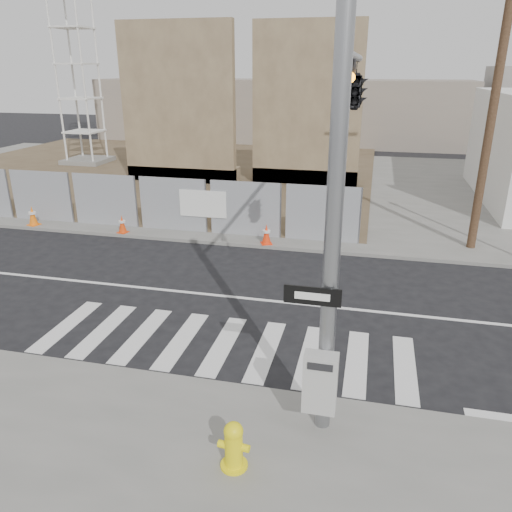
% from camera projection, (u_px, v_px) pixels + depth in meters
% --- Properties ---
extents(ground, '(100.00, 100.00, 0.00)m').
position_uv_depth(ground, '(249.00, 299.00, 13.63)').
color(ground, black).
rests_on(ground, ground).
extents(sidewalk_far, '(50.00, 20.00, 0.12)m').
position_uv_depth(sidewalk_far, '(313.00, 186.00, 26.35)').
color(sidewalk_far, slate).
rests_on(sidewalk_far, ground).
extents(signal_pole, '(0.96, 5.87, 7.00)m').
position_uv_depth(signal_pole, '(349.00, 131.00, 9.54)').
color(signal_pole, gray).
rests_on(signal_pole, sidewalk_near).
extents(chain_link_fence, '(24.60, 0.04, 2.00)m').
position_uv_depth(chain_link_fence, '(37.00, 196.00, 19.93)').
color(chain_link_fence, gray).
rests_on(chain_link_fence, sidewalk_far).
extents(concrete_wall_left, '(6.00, 1.30, 8.00)m').
position_uv_depth(concrete_wall_left, '(179.00, 120.00, 25.84)').
color(concrete_wall_left, brown).
rests_on(concrete_wall_left, sidewalk_far).
extents(concrete_wall_right, '(5.50, 1.30, 8.00)m').
position_uv_depth(concrete_wall_right, '(306.00, 121.00, 25.36)').
color(concrete_wall_right, brown).
rests_on(concrete_wall_right, sidewalk_far).
extents(crane_tower, '(2.60, 2.60, 18.15)m').
position_uv_depth(crane_tower, '(70.00, 11.00, 29.12)').
color(crane_tower, slate).
rests_on(crane_tower, sidewalk_far).
extents(utility_pole_right, '(1.60, 0.28, 10.00)m').
position_uv_depth(utility_pole_right, '(496.00, 92.00, 15.40)').
color(utility_pole_right, brown).
rests_on(utility_pole_right, sidewalk_far).
extents(fire_hydrant, '(0.51, 0.48, 0.82)m').
position_uv_depth(fire_hydrant, '(234.00, 445.00, 7.62)').
color(fire_hydrant, yellow).
rests_on(fire_hydrant, sidewalk_near).
extents(traffic_cone_b, '(0.49, 0.49, 0.76)m').
position_uv_depth(traffic_cone_b, '(33.00, 216.00, 19.47)').
color(traffic_cone_b, orange).
rests_on(traffic_cone_b, sidewalk_far).
extents(traffic_cone_c, '(0.41, 0.41, 0.67)m').
position_uv_depth(traffic_cone_c, '(122.00, 224.00, 18.59)').
color(traffic_cone_c, '#E53E0C').
rests_on(traffic_cone_c, sidewalk_far).
extents(traffic_cone_d, '(0.48, 0.48, 0.71)m').
position_uv_depth(traffic_cone_d, '(266.00, 234.00, 17.40)').
color(traffic_cone_d, '#FF350D').
rests_on(traffic_cone_d, sidewalk_far).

